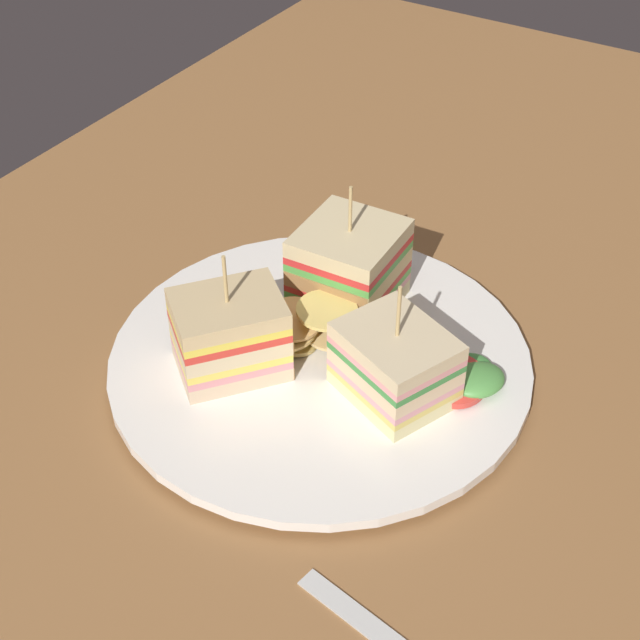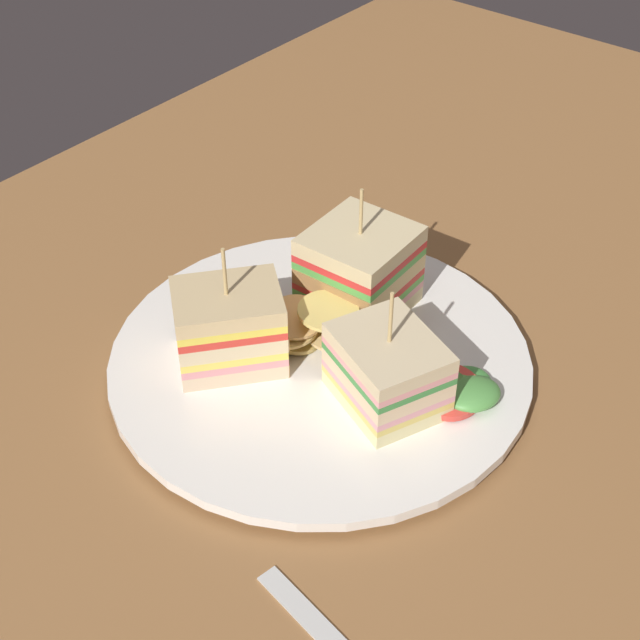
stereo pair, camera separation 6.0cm
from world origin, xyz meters
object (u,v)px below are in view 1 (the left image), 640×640
sandwich_wedge_0 (395,364)px  sandwich_wedge_1 (349,269)px  plate (320,361)px  sandwich_wedge_2 (230,335)px  chip_pile (313,327)px

sandwich_wedge_0 → sandwich_wedge_1: 9.33cm
sandwich_wedge_0 → sandwich_wedge_1: sandwich_wedge_1 is taller
plate → sandwich_wedge_2: 6.60cm
sandwich_wedge_2 → chip_pile: size_ratio=1.13×
plate → sandwich_wedge_0: bearing=84.2°
sandwich_wedge_0 → chip_pile: (-1.15, -6.66, -0.79)cm
sandwich_wedge_0 → chip_pile: size_ratio=1.07×
plate → sandwich_wedge_2: sandwich_wedge_2 is taller
sandwich_wedge_1 → chip_pile: size_ratio=1.22×
plate → sandwich_wedge_2: size_ratio=3.15×
plate → chip_pile: bearing=-121.4°
sandwich_wedge_0 → chip_pile: 6.80cm
plate → sandwich_wedge_1: size_ratio=2.92×
sandwich_wedge_0 → sandwich_wedge_2: bearing=41.0°
plate → sandwich_wedge_1: bearing=-168.2°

